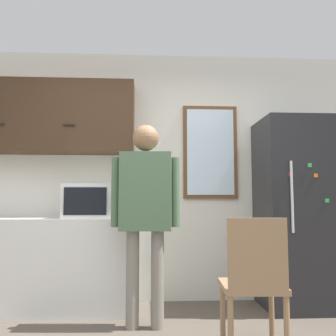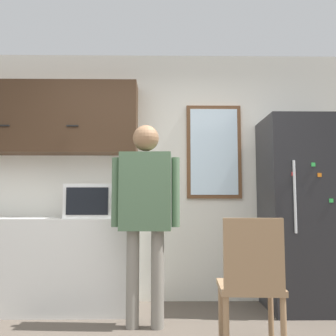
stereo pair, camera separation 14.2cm
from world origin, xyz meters
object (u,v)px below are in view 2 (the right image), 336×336
refrigerator (305,212)px  microwave (96,201)px  person (146,202)px  chair (251,279)px

refrigerator → microwave: bearing=-178.7°
microwave → refrigerator: bearing=1.3°
refrigerator → person: bearing=-161.8°
person → microwave: bearing=139.7°
microwave → chair: microwave is taller
chair → refrigerator: bearing=-121.9°
chair → microwave: bearing=-37.7°
refrigerator → chair: size_ratio=2.02×
microwave → chair: 1.76m
person → refrigerator: size_ratio=0.91×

